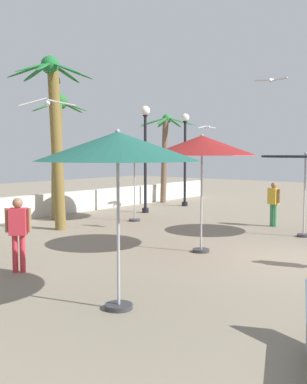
{
  "coord_description": "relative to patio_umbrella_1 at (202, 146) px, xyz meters",
  "views": [
    {
      "loc": [
        -10.86,
        -4.98,
        2.58
      ],
      "look_at": [
        0.0,
        3.48,
        1.4
      ],
      "focal_mm": 44.16,
      "sensor_mm": 36.0,
      "label": 1
    }
  ],
  "objects": [
    {
      "name": "guest_1",
      "position": [
        -4.14,
        1.98,
        -1.76
      ],
      "size": [
        0.41,
        0.45,
        1.61
      ],
      "color": "#D8333F",
      "rests_on": "ground_plane"
    },
    {
      "name": "seagull_2",
      "position": [
        2.9,
        -0.53,
        1.92
      ],
      "size": [
        0.39,
        0.96,
        0.14
      ],
      "color": "white"
    },
    {
      "name": "patio_umbrella_3",
      "position": [
        3.77,
        -1.29,
        -0.37
      ],
      "size": [
        2.59,
        2.59,
        2.56
      ],
      "color": "#333338",
      "rests_on": "ground_plane"
    },
    {
      "name": "patio_umbrella_2",
      "position": [
        -4.58,
        -1.29,
        -0.08
      ],
      "size": [
        2.66,
        2.66,
        2.94
      ],
      "color": "#333338",
      "rests_on": "ground_plane"
    },
    {
      "name": "patio_umbrella_4",
      "position": [
        3.09,
        4.86,
        -0.21
      ],
      "size": [
        2.5,
        2.5,
        2.8
      ],
      "color": "#333338",
      "rests_on": "ground_plane"
    },
    {
      "name": "boundary_wall",
      "position": [
        0.65,
        8.53,
        -2.28
      ],
      "size": [
        25.2,
        0.3,
        0.89
      ],
      "primitive_type": "cube",
      "color": "silver",
      "rests_on": "ground_plane"
    },
    {
      "name": "palm_tree_3",
      "position": [
        1.79,
        7.58,
        0.22
      ],
      "size": [
        2.18,
        2.03,
        4.79
      ],
      "color": "brown",
      "rests_on": "ground_plane"
    },
    {
      "name": "palm_tree_2",
      "position": [
        9.11,
        7.9,
        0.19
      ],
      "size": [
        2.99,
        3.03,
        4.48
      ],
      "color": "brown",
      "rests_on": "ground_plane"
    },
    {
      "name": "palm_tree_0",
      "position": [
        -0.06,
        5.56,
        0.77
      ],
      "size": [
        2.79,
        2.78,
        5.61
      ],
      "color": "brown",
      "rests_on": "ground_plane"
    },
    {
      "name": "guest_2",
      "position": [
        5.09,
        0.27,
        -1.81
      ],
      "size": [
        0.34,
        0.54,
        1.53
      ],
      "color": "#3F8C59",
      "rests_on": "ground_plane"
    },
    {
      "name": "ground_plane",
      "position": [
        0.65,
        -1.42,
        -2.73
      ],
      "size": [
        56.0,
        56.0,
        0.0
      ],
      "primitive_type": "plane",
      "color": "gray"
    },
    {
      "name": "patio_umbrella_1",
      "position": [
        0.0,
        0.0,
        0.0
      ],
      "size": [
        2.74,
        2.74,
        3.03
      ],
      "color": "#333338",
      "rests_on": "ground_plane"
    },
    {
      "name": "lamp_post_0",
      "position": [
        5.22,
        6.06,
        0.19
      ],
      "size": [
        0.41,
        0.41,
        4.48
      ],
      "color": "black",
      "rests_on": "ground_plane"
    },
    {
      "name": "seagull_1",
      "position": [
        -3.43,
        1.81,
        0.91
      ],
      "size": [
        1.04,
        0.86,
        0.2
      ],
      "color": "white"
    },
    {
      "name": "seagull_0",
      "position": [
        6.94,
        4.14,
        0.87
      ],
      "size": [
        1.02,
        0.4,
        0.14
      ],
      "color": "white"
    },
    {
      "name": "lamp_post_2",
      "position": [
        8.29,
        6.13,
        0.02
      ],
      "size": [
        0.39,
        0.39,
        4.36
      ],
      "color": "black",
      "rests_on": "ground_plane"
    }
  ]
}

